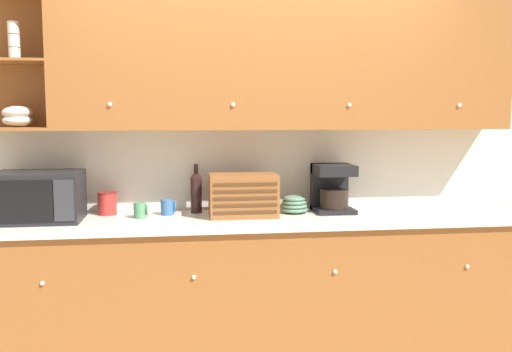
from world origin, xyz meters
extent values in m
plane|color=tan|center=(0.00, 0.00, 0.00)|extent=(24.00, 24.00, 0.00)
cube|color=silver|center=(0.00, 0.03, 1.30)|extent=(5.80, 0.06, 2.60)
cube|color=#935628|center=(0.00, -0.32, 0.45)|extent=(3.40, 0.64, 0.91)
cube|color=silver|center=(0.00, -0.33, 0.93)|extent=(3.42, 0.67, 0.04)
sphere|color=white|center=(-1.28, -0.65, 0.65)|extent=(0.03, 0.03, 0.03)
sphere|color=white|center=(-0.43, -0.65, 0.65)|extent=(0.03, 0.03, 0.03)
sphere|color=white|center=(0.43, -0.65, 0.65)|extent=(0.03, 0.03, 0.03)
sphere|color=white|center=(1.28, -0.65, 0.65)|extent=(0.03, 0.03, 0.03)
cube|color=silver|center=(0.00, -0.01, 1.22)|extent=(3.40, 0.01, 0.55)
cube|color=#935628|center=(0.21, -0.18, 1.94)|extent=(2.98, 0.36, 0.88)
cube|color=#935628|center=(-1.49, -0.01, 1.94)|extent=(0.42, 0.02, 0.88)
cube|color=#935628|center=(-1.49, -0.18, 1.51)|extent=(0.42, 0.36, 0.02)
cube|color=#935628|center=(-1.49, -0.18, 1.92)|extent=(0.42, 0.36, 0.02)
sphere|color=white|center=(-0.91, -0.36, 1.66)|extent=(0.03, 0.03, 0.03)
sphere|color=white|center=(-0.16, -0.36, 1.66)|extent=(0.03, 0.03, 0.03)
sphere|color=white|center=(0.58, -0.36, 1.66)|extent=(0.03, 0.03, 0.03)
sphere|color=white|center=(1.33, -0.36, 1.66)|extent=(0.03, 0.03, 0.03)
ellipsoid|color=silver|center=(-1.49, -0.18, 1.56)|extent=(0.18, 0.18, 0.08)
ellipsoid|color=silver|center=(-1.49, -0.18, 1.61)|extent=(0.18, 0.18, 0.08)
cylinder|color=silver|center=(-1.49, -0.18, 1.97)|extent=(0.07, 0.07, 0.07)
cylinder|color=silver|center=(-1.49, -0.18, 2.05)|extent=(0.07, 0.07, 0.08)
cylinder|color=silver|center=(-1.49, -0.18, 2.13)|extent=(0.07, 0.07, 0.08)
cube|color=black|center=(-1.35, -0.31, 1.10)|extent=(0.51, 0.37, 0.30)
cube|color=black|center=(-1.41, -0.50, 1.10)|extent=(0.36, 0.01, 0.24)
cube|color=#2D2D33|center=(-1.17, -0.50, 1.10)|extent=(0.11, 0.01, 0.24)
cylinder|color=#B22D28|center=(-0.97, -0.14, 1.02)|extent=(0.12, 0.12, 0.14)
cylinder|color=maroon|center=(-0.97, -0.14, 1.09)|extent=(0.12, 0.12, 0.01)
cylinder|color=#4C845B|center=(-0.75, -0.28, 1.00)|extent=(0.08, 0.08, 0.10)
torus|color=#4C845B|center=(-0.70, -0.28, 1.00)|extent=(0.01, 0.07, 0.07)
cylinder|color=#38669E|center=(-0.58, -0.19, 1.00)|extent=(0.09, 0.09, 0.10)
torus|color=#38669E|center=(-0.53, -0.19, 1.00)|extent=(0.01, 0.07, 0.07)
cylinder|color=black|center=(-0.39, -0.14, 1.06)|extent=(0.07, 0.07, 0.23)
sphere|color=black|center=(-0.39, -0.14, 1.17)|extent=(0.07, 0.07, 0.07)
cylinder|color=black|center=(-0.39, -0.14, 1.24)|extent=(0.03, 0.03, 0.08)
cube|color=brown|center=(-0.10, -0.32, 1.08)|extent=(0.43, 0.26, 0.27)
cube|color=#4B2C16|center=(-0.10, -0.45, 1.00)|extent=(0.40, 0.01, 0.02)
cube|color=#4B2C16|center=(-0.10, -0.45, 1.04)|extent=(0.40, 0.01, 0.02)
cube|color=#4B2C16|center=(-0.10, -0.45, 1.08)|extent=(0.40, 0.01, 0.02)
cube|color=#4B2C16|center=(-0.10, -0.45, 1.13)|extent=(0.40, 0.01, 0.02)
cube|color=#4B2C16|center=(-0.10, -0.45, 1.17)|extent=(0.40, 0.01, 0.02)
ellipsoid|color=slate|center=(0.25, -0.24, 0.97)|extent=(0.18, 0.18, 0.04)
ellipsoid|color=slate|center=(0.25, -0.24, 1.00)|extent=(0.17, 0.17, 0.04)
ellipsoid|color=slate|center=(0.25, -0.24, 1.02)|extent=(0.16, 0.16, 0.04)
ellipsoid|color=slate|center=(0.25, -0.24, 1.04)|extent=(0.15, 0.15, 0.04)
cube|color=black|center=(0.52, -0.24, 0.96)|extent=(0.25, 0.27, 0.03)
cylinder|color=black|center=(0.52, -0.26, 1.04)|extent=(0.19, 0.19, 0.13)
cube|color=black|center=(0.52, -0.14, 1.11)|extent=(0.25, 0.06, 0.32)
cube|color=black|center=(0.52, -0.24, 1.23)|extent=(0.25, 0.27, 0.07)
camera|label=1|loc=(-0.51, -3.90, 1.61)|focal=40.00mm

